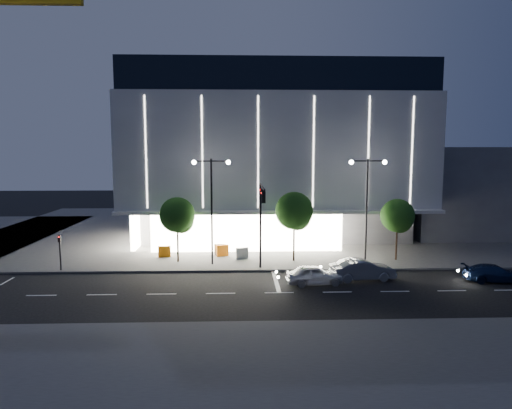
{
  "coord_description": "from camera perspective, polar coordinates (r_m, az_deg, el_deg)",
  "views": [
    {
      "loc": [
        -0.69,
        -31.62,
        9.67
      ],
      "look_at": [
        0.74,
        7.62,
        5.0
      ],
      "focal_mm": 32.0,
      "sensor_mm": 36.0,
      "label": 1
    }
  ],
  "objects": [
    {
      "name": "ground",
      "position": [
        33.08,
        -0.82,
        -10.22
      ],
      "size": [
        160.0,
        160.0,
        0.0
      ],
      "primitive_type": "plane",
      "color": "black",
      "rests_on": "ground"
    },
    {
      "name": "sidewalk_museum",
      "position": [
        56.73,
        3.7,
        -2.97
      ],
      "size": [
        70.0,
        40.0,
        0.15
      ],
      "primitive_type": "cube",
      "color": "#474747",
      "rests_on": "ground"
    },
    {
      "name": "sidewalk_near",
      "position": [
        22.57,
        13.43,
        -18.57
      ],
      "size": [
        70.0,
        10.0,
        0.15
      ],
      "primitive_type": "cube",
      "color": "#474747",
      "rests_on": "ground"
    },
    {
      "name": "museum",
      "position": [
        54.05,
        1.81,
        6.36
      ],
      "size": [
        30.0,
        25.8,
        18.0
      ],
      "color": "#4C4C51",
      "rests_on": "ground"
    },
    {
      "name": "annex_building",
      "position": [
        61.87,
        23.49,
        1.89
      ],
      "size": [
        16.0,
        20.0,
        10.0
      ],
      "primitive_type": "cube",
      "color": "#4C4C51",
      "rests_on": "ground"
    },
    {
      "name": "traffic_mast",
      "position": [
        35.31,
        0.67,
        -0.77
      ],
      "size": [
        0.33,
        5.89,
        7.07
      ],
      "color": "black",
      "rests_on": "ground"
    },
    {
      "name": "street_lamp_west",
      "position": [
        37.88,
        -5.58,
        1.12
      ],
      "size": [
        3.16,
        0.36,
        9.0
      ],
      "color": "black",
      "rests_on": "ground"
    },
    {
      "name": "street_lamp_east",
      "position": [
        39.29,
        13.71,
        1.16
      ],
      "size": [
        3.16,
        0.36,
        9.0
      ],
      "color": "black",
      "rests_on": "ground"
    },
    {
      "name": "ped_signal_far",
      "position": [
        39.63,
        -23.31,
        -5.11
      ],
      "size": [
        0.22,
        0.24,
        3.0
      ],
      "color": "black",
      "rests_on": "ground"
    },
    {
      "name": "tree_left",
      "position": [
        39.41,
        -9.78,
        -1.54
      ],
      "size": [
        3.02,
        3.02,
        5.72
      ],
      "color": "black",
      "rests_on": "ground"
    },
    {
      "name": "tree_mid",
      "position": [
        39.29,
        4.83,
        -1.05
      ],
      "size": [
        3.25,
        3.25,
        6.15
      ],
      "color": "black",
      "rests_on": "ground"
    },
    {
      "name": "tree_right",
      "position": [
        41.41,
        17.28,
        -1.56
      ],
      "size": [
        2.91,
        2.91,
        5.51
      ],
      "color": "black",
      "rests_on": "ground"
    },
    {
      "name": "car_lead",
      "position": [
        33.64,
        7.32,
        -8.73
      ],
      "size": [
        4.28,
        2.04,
        1.41
      ],
      "primitive_type": "imported",
      "rotation": [
        0.0,
        0.0,
        1.66
      ],
      "color": "#B9BBC2",
      "rests_on": "ground"
    },
    {
      "name": "car_second",
      "position": [
        35.38,
        13.17,
        -7.95
      ],
      "size": [
        4.93,
        2.2,
        1.57
      ],
      "primitive_type": "imported",
      "rotation": [
        0.0,
        0.0,
        1.69
      ],
      "color": "#A6A9AE",
      "rests_on": "ground"
    },
    {
      "name": "car_third",
      "position": [
        38.38,
        27.64,
        -7.62
      ],
      "size": [
        4.53,
        2.22,
        1.27
      ],
      "primitive_type": "imported",
      "rotation": [
        0.0,
        0.0,
        1.47
      ],
      "color": "#122045",
      "rests_on": "ground"
    },
    {
      "name": "barrier_a",
      "position": [
        41.9,
        -11.38,
        -5.79
      ],
      "size": [
        1.12,
        0.38,
        1.0
      ],
      "primitive_type": "cube",
      "rotation": [
        0.0,
        0.0,
        0.12
      ],
      "color": "orange",
      "rests_on": "sidewalk_museum"
    },
    {
      "name": "barrier_b",
      "position": [
        42.11,
        -4.47,
        -5.61
      ],
      "size": [
        1.12,
        0.36,
        1.0
      ],
      "primitive_type": "cube",
      "rotation": [
        0.0,
        0.0,
        -0.1
      ],
      "color": "white",
      "rests_on": "sidewalk_museum"
    },
    {
      "name": "barrier_c",
      "position": [
        41.57,
        -4.2,
        -5.77
      ],
      "size": [
        1.11,
        0.66,
        1.0
      ],
      "primitive_type": "cube",
      "rotation": [
        0.0,
        0.0,
        0.4
      ],
      "color": "orange",
      "rests_on": "sidewalk_museum"
    },
    {
      "name": "barrier_d",
      "position": [
        40.41,
        -1.75,
        -6.12
      ],
      "size": [
        1.12,
        0.56,
        1.0
      ],
      "primitive_type": "cube",
      "rotation": [
        0.0,
        0.0,
        0.3
      ],
      "color": "silver",
      "rests_on": "sidewalk_museum"
    }
  ]
}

